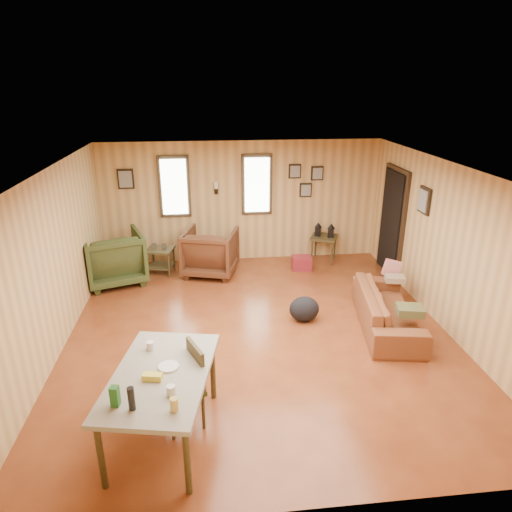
# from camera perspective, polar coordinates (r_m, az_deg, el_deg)

# --- Properties ---
(room) EXTENTS (5.54, 6.04, 2.44)m
(room) POSITION_cam_1_polar(r_m,az_deg,el_deg) (6.56, 1.59, 0.93)
(room) COLOR brown
(room) RESTS_ON ground
(sofa) EXTENTS (0.87, 2.00, 0.76)m
(sofa) POSITION_cam_1_polar(r_m,az_deg,el_deg) (7.07, 16.16, -5.69)
(sofa) COLOR brown
(sofa) RESTS_ON ground
(recliner_brown) EXTENTS (1.14, 1.10, 0.96)m
(recliner_brown) POSITION_cam_1_polar(r_m,az_deg,el_deg) (8.63, -5.73, 0.79)
(recliner_brown) COLOR #502B18
(recliner_brown) RESTS_ON ground
(recliner_green) EXTENTS (1.27, 1.23, 1.04)m
(recliner_green) POSITION_cam_1_polar(r_m,az_deg,el_deg) (8.60, -17.40, 0.08)
(recliner_green) COLOR #35401D
(recliner_green) RESTS_ON ground
(end_table) EXTENTS (0.57, 0.53, 0.62)m
(end_table) POSITION_cam_1_polar(r_m,az_deg,el_deg) (8.81, -11.85, -0.07)
(end_table) COLOR #473D1F
(end_table) RESTS_ON ground
(side_table) EXTENTS (0.66, 0.66, 0.80)m
(side_table) POSITION_cam_1_polar(r_m,az_deg,el_deg) (9.30, 8.53, 2.59)
(side_table) COLOR #473D1F
(side_table) RESTS_ON ground
(cooler) EXTENTS (0.39, 0.29, 0.27)m
(cooler) POSITION_cam_1_polar(r_m,az_deg,el_deg) (8.95, 5.72, -0.86)
(cooler) COLOR maroon
(cooler) RESTS_ON ground
(backpack) EXTENTS (0.48, 0.37, 0.40)m
(backpack) POSITION_cam_1_polar(r_m,az_deg,el_deg) (7.06, 6.05, -6.61)
(backpack) COLOR black
(backpack) RESTS_ON ground
(sofa_pillows) EXTENTS (0.63, 1.57, 0.32)m
(sofa_pillows) POSITION_cam_1_polar(r_m,az_deg,el_deg) (7.27, 17.67, -4.10)
(sofa_pillows) COLOR brown
(sofa_pillows) RESTS_ON sofa
(dining_table) EXTENTS (1.19, 1.68, 1.01)m
(dining_table) POSITION_cam_1_polar(r_m,az_deg,el_deg) (4.74, -11.83, -14.94)
(dining_table) COLOR gray
(dining_table) RESTS_ON ground
(dining_chair) EXTENTS (0.55, 0.55, 0.93)m
(dining_chair) POSITION_cam_1_polar(r_m,az_deg,el_deg) (5.01, -8.62, -15.24)
(dining_chair) COLOR #35401D
(dining_chair) RESTS_ON ground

